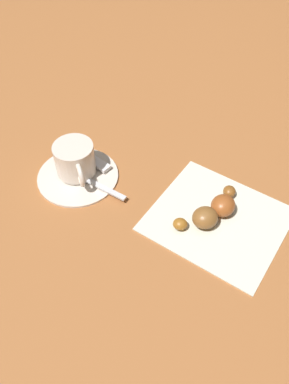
% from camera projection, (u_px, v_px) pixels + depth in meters
% --- Properties ---
extents(ground_plane, '(1.80, 1.80, 0.00)m').
position_uv_depth(ground_plane, '(145.00, 191.00, 0.65)').
color(ground_plane, '#A26032').
extents(saucer, '(0.14, 0.14, 0.01)m').
position_uv_depth(saucer, '(78.00, 175.00, 0.67)').
color(saucer, silver).
rests_on(saucer, ground).
extents(espresso_cup, '(0.08, 0.07, 0.05)m').
position_uv_depth(espresso_cup, '(75.00, 159.00, 0.65)').
color(espresso_cup, silver).
rests_on(espresso_cup, saucer).
extents(teaspoon, '(0.14, 0.02, 0.01)m').
position_uv_depth(teaspoon, '(80.00, 176.00, 0.66)').
color(teaspoon, silver).
rests_on(teaspoon, saucer).
extents(sugar_packet, '(0.07, 0.03, 0.01)m').
position_uv_depth(sugar_packet, '(93.00, 159.00, 0.68)').
color(sugar_packet, white).
rests_on(sugar_packet, saucer).
extents(napkin, '(0.20, 0.18, 0.00)m').
position_uv_depth(napkin, '(218.00, 219.00, 0.61)').
color(napkin, silver).
rests_on(napkin, ground).
extents(croissant, '(0.07, 0.13, 0.03)m').
position_uv_depth(croissant, '(213.00, 211.00, 0.60)').
color(croissant, '#996020').
rests_on(croissant, napkin).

